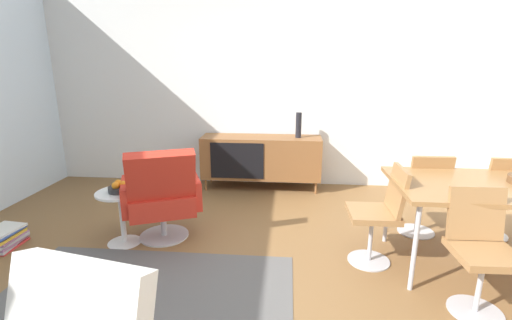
{
  "coord_description": "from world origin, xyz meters",
  "views": [
    {
      "loc": [
        0.2,
        -2.45,
        1.69
      ],
      "look_at": [
        -0.09,
        0.75,
        0.82
      ],
      "focal_mm": 25.44,
      "sensor_mm": 36.0,
      "label": 1
    }
  ],
  "objects_px": {
    "lounge_chair_red": "(162,195)",
    "magazine_stack": "(2,239)",
    "dining_chair_back_right": "(498,193)",
    "dining_chair_near_window": "(380,212)",
    "side_table_round": "(122,211)",
    "vase_cobalt": "(299,125)",
    "dining_table": "(496,189)",
    "dining_chair_front_left": "(481,247)",
    "sideboard": "(261,157)",
    "fruit_bowl": "(119,188)",
    "dining_chair_back_left": "(423,191)"
  },
  "relations": [
    {
      "from": "dining_table",
      "to": "dining_chair_near_window",
      "type": "relative_size",
      "value": 1.87
    },
    {
      "from": "dining_chair_back_right",
      "to": "side_table_round",
      "type": "height_order",
      "value": "dining_chair_back_right"
    },
    {
      "from": "dining_chair_back_right",
      "to": "dining_table",
      "type": "bearing_deg",
      "value": -122.03
    },
    {
      "from": "magazine_stack",
      "to": "dining_chair_near_window",
      "type": "bearing_deg",
      "value": 1.05
    },
    {
      "from": "vase_cobalt",
      "to": "magazine_stack",
      "type": "xyz_separation_m",
      "value": [
        -2.78,
        -1.9,
        -0.8
      ]
    },
    {
      "from": "dining_chair_back_left",
      "to": "side_table_round",
      "type": "xyz_separation_m",
      "value": [
        -2.88,
        -0.42,
        -0.15
      ]
    },
    {
      "from": "vase_cobalt",
      "to": "dining_chair_back_left",
      "type": "distance_m",
      "value": 1.8
    },
    {
      "from": "vase_cobalt",
      "to": "dining_table",
      "type": "distance_m",
      "value": 2.41
    },
    {
      "from": "vase_cobalt",
      "to": "sideboard",
      "type": "bearing_deg",
      "value": -179.78
    },
    {
      "from": "sideboard",
      "to": "dining_chair_back_right",
      "type": "bearing_deg",
      "value": -28.04
    },
    {
      "from": "fruit_bowl",
      "to": "sideboard",
      "type": "bearing_deg",
      "value": 54.88
    },
    {
      "from": "sideboard",
      "to": "dining_chair_front_left",
      "type": "xyz_separation_m",
      "value": [
        1.69,
        -2.39,
        0.03
      ]
    },
    {
      "from": "dining_chair_front_left",
      "to": "lounge_chair_red",
      "type": "xyz_separation_m",
      "value": [
        -2.52,
        0.79,
        -0.0
      ]
    },
    {
      "from": "lounge_chair_red",
      "to": "magazine_stack",
      "type": "xyz_separation_m",
      "value": [
        -1.46,
        -0.3,
        -0.38
      ]
    },
    {
      "from": "dining_chair_front_left",
      "to": "dining_chair_near_window",
      "type": "bearing_deg",
      "value": 133.82
    },
    {
      "from": "dining_chair_back_left",
      "to": "side_table_round",
      "type": "relative_size",
      "value": 1.65
    },
    {
      "from": "side_table_round",
      "to": "magazine_stack",
      "type": "xyz_separation_m",
      "value": [
        -1.1,
        -0.2,
        -0.23
      ]
    },
    {
      "from": "dining_chair_near_window",
      "to": "fruit_bowl",
      "type": "bearing_deg",
      "value": 176.64
    },
    {
      "from": "dining_chair_front_left",
      "to": "dining_chair_back_left",
      "type": "bearing_deg",
      "value": 89.81
    },
    {
      "from": "fruit_bowl",
      "to": "dining_table",
      "type": "bearing_deg",
      "value": -2.45
    },
    {
      "from": "vase_cobalt",
      "to": "magazine_stack",
      "type": "bearing_deg",
      "value": -145.73
    },
    {
      "from": "dining_chair_back_left",
      "to": "side_table_round",
      "type": "height_order",
      "value": "dining_chair_back_left"
    },
    {
      "from": "vase_cobalt",
      "to": "dining_chair_back_right",
      "type": "height_order",
      "value": "vase_cobalt"
    },
    {
      "from": "dining_chair_back_right",
      "to": "magazine_stack",
      "type": "xyz_separation_m",
      "value": [
        -4.68,
        -0.62,
        -0.38
      ]
    },
    {
      "from": "side_table_round",
      "to": "magazine_stack",
      "type": "distance_m",
      "value": 1.14
    },
    {
      "from": "side_table_round",
      "to": "magazine_stack",
      "type": "height_order",
      "value": "side_table_round"
    },
    {
      "from": "sideboard",
      "to": "lounge_chair_red",
      "type": "xyz_separation_m",
      "value": [
        -0.83,
        -1.6,
        0.03
      ]
    },
    {
      "from": "vase_cobalt",
      "to": "dining_chair_near_window",
      "type": "relative_size",
      "value": 0.39
    },
    {
      "from": "sideboard",
      "to": "side_table_round",
      "type": "relative_size",
      "value": 3.08
    },
    {
      "from": "side_table_round",
      "to": "fruit_bowl",
      "type": "relative_size",
      "value": 2.6
    },
    {
      "from": "dining_chair_back_right",
      "to": "dining_chair_near_window",
      "type": "height_order",
      "value": "same"
    },
    {
      "from": "magazine_stack",
      "to": "lounge_chair_red",
      "type": "bearing_deg",
      "value": 11.48
    },
    {
      "from": "dining_chair_near_window",
      "to": "lounge_chair_red",
      "type": "xyz_separation_m",
      "value": [
        -1.98,
        0.23,
        -0.0
      ]
    },
    {
      "from": "sideboard",
      "to": "dining_chair_back_right",
      "type": "distance_m",
      "value": 2.71
    },
    {
      "from": "dining_table",
      "to": "dining_chair_back_left",
      "type": "bearing_deg",
      "value": 121.93
    },
    {
      "from": "dining_chair_back_right",
      "to": "fruit_bowl",
      "type": "relative_size",
      "value": 4.28
    },
    {
      "from": "dining_chair_front_left",
      "to": "side_table_round",
      "type": "distance_m",
      "value": 2.97
    },
    {
      "from": "dining_chair_back_left",
      "to": "magazine_stack",
      "type": "distance_m",
      "value": 4.05
    },
    {
      "from": "dining_chair_near_window",
      "to": "dining_chair_back_left",
      "type": "bearing_deg",
      "value": 45.93
    },
    {
      "from": "dining_chair_back_left",
      "to": "side_table_round",
      "type": "distance_m",
      "value": 2.92
    },
    {
      "from": "dining_table",
      "to": "lounge_chair_red",
      "type": "bearing_deg",
      "value": 175.33
    },
    {
      "from": "vase_cobalt",
      "to": "dining_chair_near_window",
      "type": "xyz_separation_m",
      "value": [
        0.66,
        -1.83,
        -0.42
      ]
    },
    {
      "from": "side_table_round",
      "to": "fruit_bowl",
      "type": "distance_m",
      "value": 0.24
    },
    {
      "from": "sideboard",
      "to": "lounge_chair_red",
      "type": "height_order",
      "value": "lounge_chair_red"
    },
    {
      "from": "sideboard",
      "to": "magazine_stack",
      "type": "relative_size",
      "value": 4.0
    },
    {
      "from": "vase_cobalt",
      "to": "dining_chair_near_window",
      "type": "height_order",
      "value": "vase_cobalt"
    },
    {
      "from": "dining_chair_back_right",
      "to": "dining_chair_back_left",
      "type": "distance_m",
      "value": 0.7
    },
    {
      "from": "sideboard",
      "to": "dining_chair_front_left",
      "type": "distance_m",
      "value": 2.93
    },
    {
      "from": "sideboard",
      "to": "vase_cobalt",
      "type": "bearing_deg",
      "value": 0.22
    },
    {
      "from": "dining_chair_near_window",
      "to": "side_table_round",
      "type": "relative_size",
      "value": 1.65
    }
  ]
}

